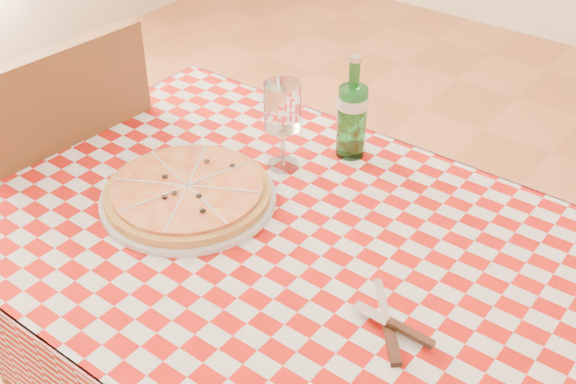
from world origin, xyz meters
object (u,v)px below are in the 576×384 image
(dining_table, at_px, (278,273))
(pizza_plate, at_px, (188,191))
(wine_glass, at_px, (283,126))
(water_bottle, at_px, (352,107))
(chair_far, at_px, (59,190))

(dining_table, xyz_separation_m, pizza_plate, (-0.22, -0.02, 0.12))
(wine_glass, bearing_deg, dining_table, -54.73)
(dining_table, bearing_deg, water_bottle, 98.61)
(water_bottle, height_order, wine_glass, water_bottle)
(pizza_plate, bearing_deg, dining_table, 5.98)
(water_bottle, distance_m, wine_glass, 0.16)
(chair_far, height_order, wine_glass, chair_far)
(chair_far, bearing_deg, water_bottle, -148.71)
(chair_far, distance_m, water_bottle, 0.80)
(chair_far, xyz_separation_m, pizza_plate, (0.49, -0.01, 0.22))
(pizza_plate, height_order, water_bottle, water_bottle)
(dining_table, distance_m, pizza_plate, 0.25)
(water_bottle, bearing_deg, dining_table, -81.39)
(dining_table, height_order, chair_far, chair_far)
(chair_far, xyz_separation_m, water_bottle, (0.66, 0.34, 0.31))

